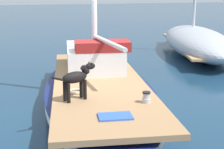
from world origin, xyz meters
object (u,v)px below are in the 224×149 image
dog_black (77,78)px  deck_towel (115,116)px  deck_winch (146,98)px  coiled_rope (76,91)px  moored_boat_starboard_side (197,41)px  sailboat_main (98,92)px

dog_black → deck_towel: bearing=-71.1°
dog_black → deck_winch: dog_black is taller
coiled_rope → moored_boat_starboard_side: (6.57, 5.83, -0.09)m
sailboat_main → moored_boat_starboard_side: 7.66m
coiled_rope → moored_boat_starboard_side: bearing=41.6°
deck_towel → coiled_rope: bearing=101.0°
coiled_rope → sailboat_main: bearing=49.5°
dog_black → moored_boat_starboard_side: moored_boat_starboard_side is taller
sailboat_main → deck_towel: size_ratio=13.54×
sailboat_main → dog_black: 1.73m
dog_black → moored_boat_starboard_side: size_ratio=0.11×
dog_black → deck_towel: 1.24m
coiled_rope → dog_black: bearing=-99.2°
deck_winch → coiled_rope: 1.53m
dog_black → moored_boat_starboard_side: 9.17m
sailboat_main → coiled_rope: 1.19m
deck_towel → dog_black: bearing=108.9°
dog_black → deck_towel: size_ratio=1.63×
deck_winch → coiled_rope: bearing=136.2°
dog_black → deck_towel: dog_black is taller
sailboat_main → deck_winch: (0.36, -1.92, 0.42)m
sailboat_main → coiled_rope: size_ratio=23.40×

